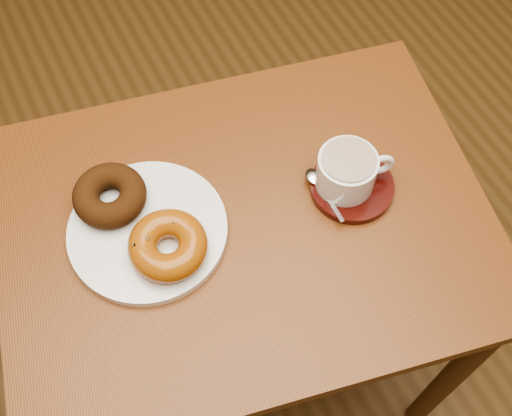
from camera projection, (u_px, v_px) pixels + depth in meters
name	position (u px, v px, depth m)	size (l,w,h in m)	color
ground	(275.00, 300.00, 1.66)	(6.00, 6.00, 0.00)	brown
cafe_table	(245.00, 252.00, 1.08)	(0.84, 0.70, 0.70)	brown
donut_plate	(148.00, 230.00, 0.96)	(0.24, 0.24, 0.01)	white
donut_cinnamon	(110.00, 195.00, 0.96)	(0.11, 0.11, 0.04)	#381C0B
donut_caramel	(168.00, 245.00, 0.92)	(0.13, 0.13, 0.04)	#9A5110
saucer	(352.00, 186.00, 1.00)	(0.13, 0.13, 0.01)	#360A07
coffee_cup	(348.00, 171.00, 0.97)	(0.12, 0.09, 0.06)	white
teaspoon	(317.00, 181.00, 0.99)	(0.02, 0.11, 0.01)	silver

